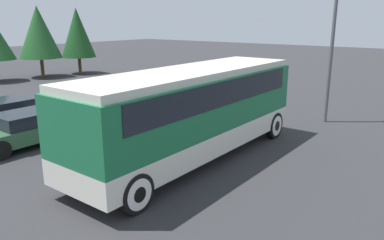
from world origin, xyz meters
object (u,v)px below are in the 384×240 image
(parked_car_near, at_px, (6,116))
(lamp_post, at_px, (333,35))
(tour_bus, at_px, (194,106))
(parked_car_far, at_px, (33,127))
(parked_car_mid, at_px, (120,95))

(parked_car_near, distance_m, lamp_post, 14.66)
(tour_bus, height_order, lamp_post, lamp_post)
(parked_car_near, relative_size, parked_car_far, 0.91)
(parked_car_far, bearing_deg, lamp_post, -38.22)
(tour_bus, xyz_separation_m, parked_car_far, (-2.47, 5.92, -1.20))
(parked_car_mid, distance_m, lamp_post, 11.07)
(tour_bus, relative_size, parked_car_far, 2.16)
(parked_car_near, xyz_separation_m, parked_car_mid, (5.98, -0.49, 0.00))
(tour_bus, relative_size, lamp_post, 1.56)
(parked_car_mid, bearing_deg, parked_car_far, -162.88)
(parked_car_near, xyz_separation_m, lamp_post, (9.88, -10.31, 3.29))
(parked_car_near, height_order, lamp_post, lamp_post)
(parked_car_near, bearing_deg, parked_car_mid, -4.68)
(tour_bus, height_order, parked_car_far, tour_bus)
(tour_bus, distance_m, lamp_post, 8.13)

